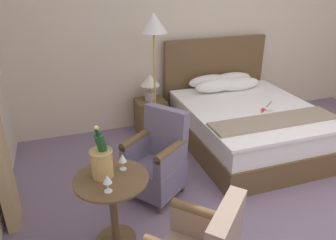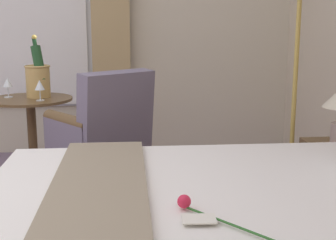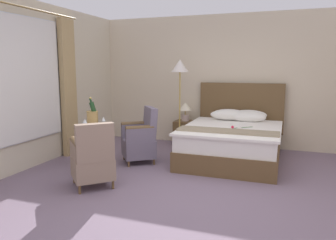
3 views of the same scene
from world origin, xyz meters
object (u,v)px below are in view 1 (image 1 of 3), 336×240
at_px(side_table_round, 113,203).
at_px(wine_glass_near_bucket, 107,180).
at_px(floor_lamp_brass, 154,34).
at_px(wine_glass_near_edge, 122,158).
at_px(nightstand, 151,116).
at_px(bed, 244,120).
at_px(armchair_by_window, 157,161).
at_px(bedside_lamp, 150,83).
at_px(champagne_bucket, 102,160).

height_order(side_table_round, wine_glass_near_bucket, wine_glass_near_bucket).
height_order(floor_lamp_brass, wine_glass_near_bucket, floor_lamp_brass).
distance_m(wine_glass_near_bucket, wine_glass_near_edge, 0.33).
bearing_deg(wine_glass_near_edge, floor_lamp_brass, 64.34).
height_order(nightstand, wine_glass_near_bucket, wine_glass_near_bucket).
xyz_separation_m(bed, armchair_by_window, (-1.50, -0.71, 0.05)).
distance_m(side_table_round, armchair_by_window, 0.82).
relative_size(bed, wine_glass_near_bucket, 14.05).
relative_size(bed, wine_glass_near_edge, 13.79).
bearing_deg(wine_glass_near_edge, bed, 31.32).
height_order(bedside_lamp, wine_glass_near_edge, bedside_lamp).
bearing_deg(side_table_round, bed, 31.80).
bearing_deg(floor_lamp_brass, side_table_round, -117.66).
bearing_deg(bedside_lamp, side_table_round, -114.41).
bearing_deg(wine_glass_near_edge, wine_glass_near_bucket, -122.62).
relative_size(bedside_lamp, floor_lamp_brass, 0.22).
bearing_deg(nightstand, bedside_lamp, -180.00).
bearing_deg(armchair_by_window, wine_glass_near_edge, -133.78).
distance_m(nightstand, wine_glass_near_bucket, 2.51).
bearing_deg(champagne_bucket, floor_lamp_brass, 60.12).
height_order(bed, side_table_round, bed).
height_order(side_table_round, armchair_by_window, armchair_by_window).
relative_size(floor_lamp_brass, champagne_bucket, 3.80).
bearing_deg(wine_glass_near_edge, nightstand, 67.52).
xyz_separation_m(bed, side_table_round, (-2.08, -1.29, 0.07)).
relative_size(floor_lamp_brass, armchair_by_window, 1.87).
bearing_deg(armchair_by_window, champagne_bucket, -140.83).
xyz_separation_m(side_table_round, wine_glass_near_bucket, (-0.05, -0.17, 0.37)).
relative_size(nightstand, armchair_by_window, 0.54).
xyz_separation_m(bedside_lamp, armchair_by_window, (-0.36, -1.49, -0.37)).
height_order(bedside_lamp, wine_glass_near_bucket, bedside_lamp).
xyz_separation_m(champagne_bucket, armchair_by_window, (0.63, 0.52, -0.44)).
relative_size(side_table_round, wine_glass_near_bucket, 4.64).
bearing_deg(nightstand, bed, -34.38).
distance_m(wine_glass_near_edge, armchair_by_window, 0.77).
relative_size(bedside_lamp, side_table_round, 0.56).
relative_size(bed, nightstand, 4.01).
bearing_deg(wine_glass_near_bucket, bed, 34.49).
distance_m(champagne_bucket, armchair_by_window, 0.93).
bearing_deg(floor_lamp_brass, bed, -21.63).
xyz_separation_m(floor_lamp_brass, wine_glass_near_bucket, (-0.97, -1.92, -0.74)).
distance_m(bedside_lamp, side_table_round, 2.30).
bearing_deg(champagne_bucket, wine_glass_near_bucket, -88.91).
distance_m(side_table_round, wine_glass_near_bucket, 0.41).
relative_size(floor_lamp_brass, wine_glass_near_edge, 11.83).
relative_size(bedside_lamp, wine_glass_near_bucket, 2.60).
distance_m(bed, wine_glass_near_bucket, 2.62).
relative_size(nightstand, champagne_bucket, 1.11).
bearing_deg(bedside_lamp, wine_glass_near_edge, -112.48).
bearing_deg(floor_lamp_brass, wine_glass_near_edge, -115.66).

